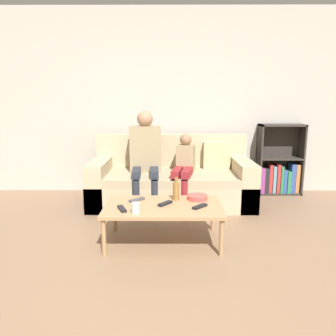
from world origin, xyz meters
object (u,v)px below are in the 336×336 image
Objects in this scene: person_adult at (145,152)px; tv_remote_1 at (122,209)px; tv_remote_3 at (137,200)px; snack_bowl at (197,197)px; couch at (172,181)px; cup_near at (136,208)px; coffee_table at (163,208)px; tv_remote_2 at (165,203)px; bookshelf at (278,169)px; bottle at (176,190)px; person_child at (184,167)px; tv_remote_0 at (200,206)px.

person_adult is 6.85× the size of tv_remote_1.
snack_bowl reaches higher than tv_remote_3.
couch reaches higher than cup_near.
tv_remote_1 is (-0.37, -0.13, 0.04)m from coffee_table.
cup_near is at bearing -137.01° from coffee_table.
person_adult is 7.35× the size of tv_remote_2.
bookshelf is at bearing 20.38° from tv_remote_1.
tv_remote_1 is at bearing -108.24° from couch.
person_adult reaches higher than bottle.
person_child reaches higher than couch.
tv_remote_0 is at bearing 15.20° from cup_near.
bookshelf is at bearing 45.52° from bottle.
person_adult is at bearing 90.56° from cup_near.
bottle reaches higher than coffee_table.
couch is 9.14× the size of bottle.
tv_remote_2 is at bearing -124.92° from bottle.
snack_bowl is at bearing 133.91° from tv_remote_0.
couch is 0.53m from person_adult.
bookshelf is at bearing 45.93° from cup_near.
bookshelf is 5.71× the size of tv_remote_1.
couch is 2.27× the size of person_child.
tv_remote_3 reaches higher than coffee_table.
bottle reaches higher than tv_remote_1.
snack_bowl is at bearing -77.25° from couch.
tv_remote_1 is 0.59m from bottle.
snack_bowl is 0.88× the size of bottle.
tv_remote_2 is (-0.07, -1.24, 0.09)m from couch.
bookshelf is 10.76× the size of cup_near.
tv_remote_2 is (-1.62, -1.69, 0.01)m from bookshelf.
person_child reaches higher than snack_bowl.
cup_near is at bearing -55.17° from tv_remote_1.
person_child is 5.90× the size of tv_remote_3.
person_adult is at bearing 134.41° from tv_remote_3.
tv_remote_3 is at bearing -175.57° from snack_bowl.
person_child is at bearing 96.12° from snack_bowl.
tv_remote_3 is at bearing -106.07° from person_child.
cup_near reaches higher than tv_remote_1.
tv_remote_1 and tv_remote_2 have the same top height.
bookshelf reaches higher than tv_remote_1.
tv_remote_0 is at bearing -79.54° from couch.
tv_remote_1 is at bearing -66.72° from tv_remote_3.
person_adult is 1.22m from tv_remote_2.
person_child is at bearing 116.57° from tv_remote_2.
bookshelf is at bearing 12.54° from person_adult.
cup_near is 0.35m from tv_remote_2.
tv_remote_1 is at bearing -147.95° from bottle.
bottle is at bearing 93.05° from tv_remote_2.
person_adult reaches higher than person_child.
coffee_table is at bearing -151.22° from snack_bowl.
bookshelf reaches higher than person_child.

